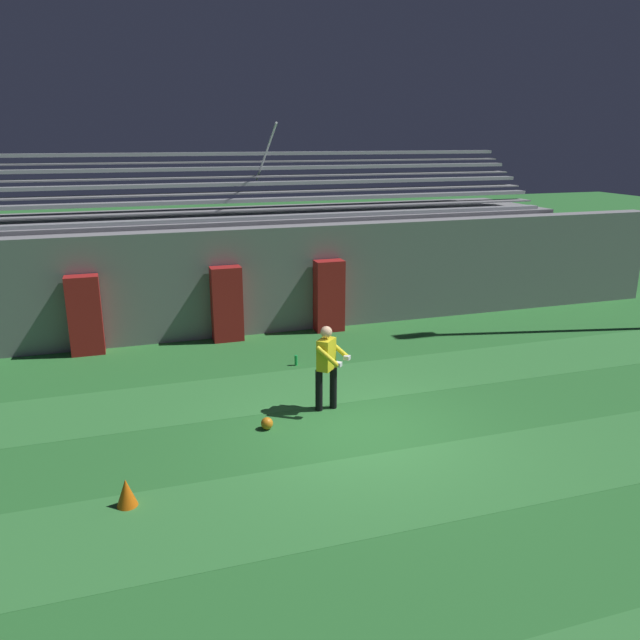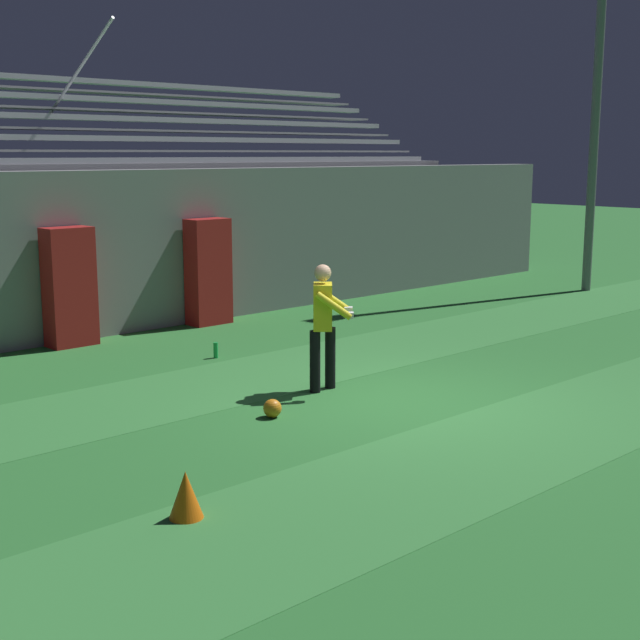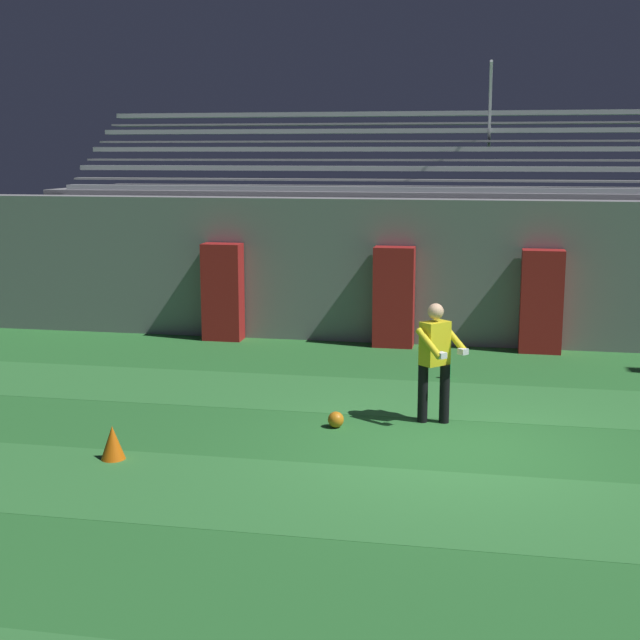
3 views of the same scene
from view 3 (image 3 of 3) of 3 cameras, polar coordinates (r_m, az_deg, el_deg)
The scene contains 12 objects.
ground_plane at distance 11.42m, azimuth 8.40°, elevation -8.23°, with size 80.00×80.00×0.00m, color #2D7533.
turf_stripe_mid at distance 9.70m, azimuth 7.92°, elevation -11.70°, with size 28.00×2.08×0.01m, color #38843D.
turf_stripe_far at distance 13.64m, azimuth 8.83°, elevation -5.09°, with size 28.00×2.08×0.01m, color #38843D.
back_wall at distance 17.46m, azimuth 9.45°, elevation 3.03°, with size 24.00×0.60×2.80m, color gray.
padding_pillar_gate_left at distance 17.06m, azimuth 4.75°, elevation 1.47°, with size 0.77×0.44×1.92m, color #B21E1E.
padding_pillar_gate_right at distance 17.00m, azimuth 13.99°, elevation 1.16°, with size 0.77×0.44×1.92m, color #B21E1E.
padding_pillar_far_left at distance 17.74m, azimuth -6.24°, elevation 1.79°, with size 0.77×0.44×1.92m, color #B21E1E.
bleacher_stand at distance 19.77m, azimuth 9.64°, elevation 4.21°, with size 18.00×4.05×5.43m.
goalkeeper at distance 12.26m, azimuth 7.40°, elevation -2.25°, with size 0.74×0.74×1.67m.
soccer_ball at distance 12.16m, azimuth 1.02°, elevation -6.39°, with size 0.22×0.22×0.22m, color orange.
traffic_cone at distance 11.20m, azimuth -13.13°, elevation -7.65°, with size 0.30×0.30×0.42m, color orange.
water_bottle at distance 14.88m, azimuth 8.23°, elevation -3.28°, with size 0.07×0.07×0.24m, color green.
Camera 3 is at (0.37, -10.81, 3.67)m, focal length 50.00 mm.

